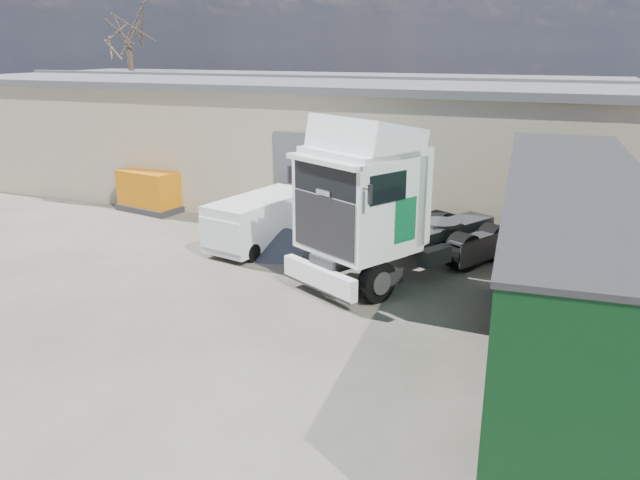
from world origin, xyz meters
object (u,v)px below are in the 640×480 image
(bare_tree, at_px, (127,24))
(tractor_unit, at_px, (382,212))
(box_trailer, at_px, (570,255))
(panel_van, at_px, (258,222))
(orange_skip, at_px, (152,193))

(bare_tree, height_order, tractor_unit, bare_tree)
(tractor_unit, relative_size, box_trailer, 0.59)
(bare_tree, distance_m, tractor_unit, 25.14)
(bare_tree, distance_m, panel_van, 21.04)
(bare_tree, bearing_deg, box_trailer, -36.78)
(box_trailer, bearing_deg, bare_tree, 139.92)
(panel_van, bearing_deg, box_trailer, -15.63)
(bare_tree, distance_m, orange_skip, 14.98)
(tractor_unit, bearing_deg, panel_van, -167.76)
(box_trailer, distance_m, panel_van, 11.34)
(bare_tree, relative_size, tractor_unit, 1.25)
(tractor_unit, height_order, orange_skip, tractor_unit)
(bare_tree, relative_size, box_trailer, 0.74)
(bare_tree, relative_size, orange_skip, 3.15)
(bare_tree, xyz_separation_m, panel_van, (14.83, -13.18, -7.01))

